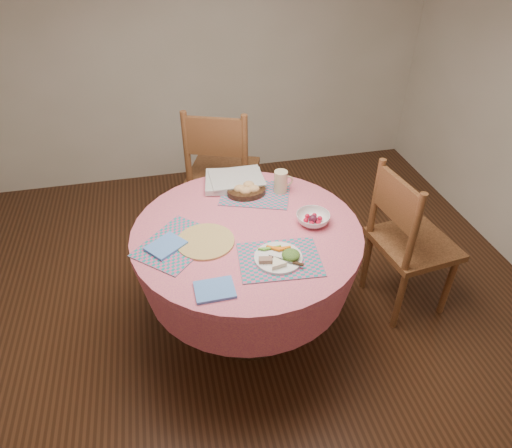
% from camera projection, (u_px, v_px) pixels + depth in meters
% --- Properties ---
extents(ground, '(4.00, 4.00, 0.00)m').
position_uv_depth(ground, '(248.00, 324.00, 2.89)').
color(ground, '#331C0F').
rests_on(ground, ground).
extents(room_envelope, '(4.01, 4.01, 2.71)m').
position_uv_depth(room_envelope, '(244.00, 42.00, 1.86)').
color(room_envelope, silver).
rests_on(room_envelope, ground).
extents(dining_table, '(1.24, 1.24, 0.75)m').
position_uv_depth(dining_table, '(247.00, 257.00, 2.55)').
color(dining_table, '#E76C75').
rests_on(dining_table, ground).
extents(chair_right, '(0.49, 0.51, 0.99)m').
position_uv_depth(chair_right, '(407.00, 240.00, 2.74)').
color(chair_right, brown).
rests_on(chair_right, ground).
extents(chair_back, '(0.62, 0.61, 1.06)m').
position_uv_depth(chair_back, '(222.00, 170.00, 3.34)').
color(chair_back, brown).
rests_on(chair_back, ground).
extents(placemat_front, '(0.42, 0.33, 0.01)m').
position_uv_depth(placemat_front, '(280.00, 259.00, 2.24)').
color(placemat_front, '#178082').
rests_on(placemat_front, dining_table).
extents(placemat_left, '(0.49, 0.50, 0.01)m').
position_uv_depth(placemat_left, '(177.00, 244.00, 2.34)').
color(placemat_left, '#178082').
rests_on(placemat_left, dining_table).
extents(placemat_back, '(0.48, 0.42, 0.01)m').
position_uv_depth(placemat_back, '(255.00, 194.00, 2.72)').
color(placemat_back, '#178082').
rests_on(placemat_back, dining_table).
extents(wicker_trivet, '(0.30, 0.30, 0.01)m').
position_uv_depth(wicker_trivet, '(205.00, 241.00, 2.35)').
color(wicker_trivet, '#AA8449').
rests_on(wicker_trivet, dining_table).
extents(napkin_near, '(0.18, 0.14, 0.01)m').
position_uv_depth(napkin_near, '(215.00, 290.00, 2.07)').
color(napkin_near, '#5285D5').
rests_on(napkin_near, dining_table).
extents(napkin_far, '(0.23, 0.22, 0.01)m').
position_uv_depth(napkin_far, '(166.00, 246.00, 2.31)').
color(napkin_far, '#5285D5').
rests_on(napkin_far, placemat_left).
extents(dinner_plate, '(0.24, 0.24, 0.05)m').
position_uv_depth(dinner_plate, '(280.00, 257.00, 2.22)').
color(dinner_plate, white).
rests_on(dinner_plate, placemat_front).
extents(bread_bowl, '(0.23, 0.23, 0.08)m').
position_uv_depth(bread_bowl, '(247.00, 190.00, 2.69)').
color(bread_bowl, black).
rests_on(bread_bowl, placemat_back).
extents(latte_mug, '(0.12, 0.08, 0.14)m').
position_uv_depth(latte_mug, '(281.00, 182.00, 2.69)').
color(latte_mug, '#CBB78B').
rests_on(latte_mug, placemat_back).
extents(fruit_bowl, '(0.20, 0.20, 0.06)m').
position_uv_depth(fruit_bowl, '(313.00, 219.00, 2.47)').
color(fruit_bowl, white).
rests_on(fruit_bowl, dining_table).
extents(newspaper_stack, '(0.38, 0.32, 0.04)m').
position_uv_depth(newspaper_stack, '(234.00, 180.00, 2.79)').
color(newspaper_stack, silver).
rests_on(newspaper_stack, dining_table).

